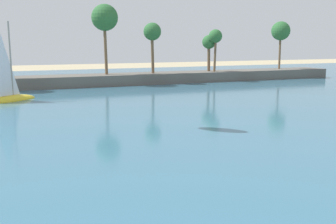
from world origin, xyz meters
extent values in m
cube|color=#386B84|center=(0.00, 55.80, 0.03)|extent=(220.00, 95.00, 0.06)
cube|color=#605B54|center=(0.00, 63.31, 0.90)|extent=(105.37, 6.00, 1.80)
cylinder|color=brown|center=(8.63, 63.29, 6.37)|extent=(0.61, 0.61, 9.15)
sphere|color=#2D6633|center=(8.63, 63.29, 10.94)|extent=(4.27, 4.27, 4.27)
cylinder|color=brown|center=(43.82, 63.79, 5.51)|extent=(0.47, 0.55, 7.43)
sphere|color=#2D6633|center=(43.82, 63.79, 9.22)|extent=(3.68, 3.68, 3.68)
cylinder|color=brown|center=(16.47, 62.46, 5.29)|extent=(0.74, 0.72, 7.00)
sphere|color=#2D6633|center=(16.47, 62.46, 8.78)|extent=(2.96, 2.96, 2.96)
cylinder|color=brown|center=(27.74, 63.41, 4.44)|extent=(0.72, 0.73, 5.30)
sphere|color=#2D6633|center=(27.74, 63.41, 7.07)|extent=(2.48, 2.48, 2.48)
cylinder|color=brown|center=(28.23, 61.98, 4.95)|extent=(0.44, 0.73, 6.31)
sphere|color=#2D6633|center=(28.23, 61.98, 8.09)|extent=(2.41, 2.41, 2.41)
ellipsoid|color=yellow|center=(-6.43, 49.96, 0.06)|extent=(6.87, 5.77, 1.39)
cylinder|color=gray|center=(-6.15, 50.16, 5.11)|extent=(0.21, 0.21, 8.70)
pyramid|color=silver|center=(-7.11, 49.47, 4.46)|extent=(2.66, 2.00, 7.40)
camera|label=1|loc=(-7.23, -1.03, 7.01)|focal=42.57mm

